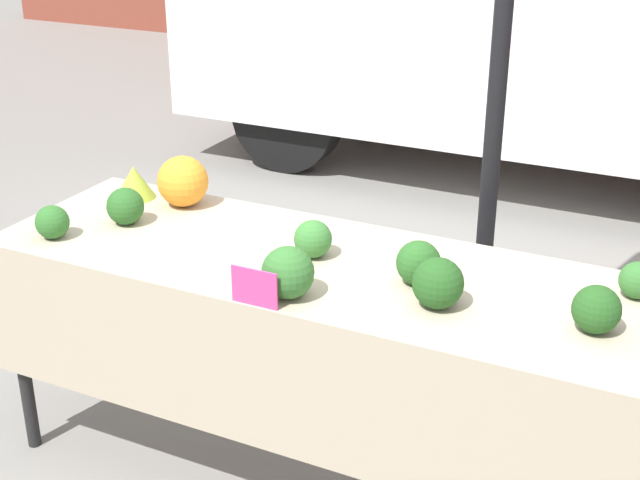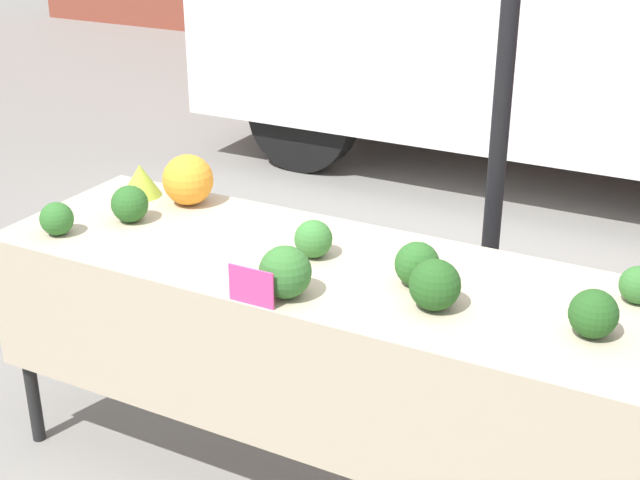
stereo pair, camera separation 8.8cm
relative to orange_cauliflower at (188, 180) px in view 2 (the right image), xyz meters
name	(u,v)px [view 2 (the right image)]	position (x,y,z in m)	size (l,w,h in m)	color
ground_plane	(320,476)	(0.70, -0.24, -0.97)	(40.00, 40.00, 0.00)	gray
tent_pole	(505,74)	(1.04, 0.56, 0.41)	(0.07, 0.07, 2.76)	black
market_table	(311,300)	(0.70, -0.30, -0.21)	(2.30, 0.75, 0.88)	tan
orange_cauliflower	(188,180)	(0.00, 0.00, 0.00)	(0.20, 0.20, 0.20)	orange
romanesco_head	(141,180)	(-0.22, -0.01, -0.03)	(0.16, 0.16, 0.13)	#93B238
broccoli_head_0	(57,219)	(-0.24, -0.47, -0.04)	(0.12, 0.12, 0.12)	#2D6628
broccoli_head_1	(593,314)	(1.60, -0.31, -0.03)	(0.14, 0.14, 0.14)	#23511E
broccoli_head_2	(313,239)	(0.66, -0.21, -0.03)	(0.13, 0.13, 0.13)	#387533
broccoli_head_3	(435,285)	(1.15, -0.37, -0.02)	(0.16, 0.16, 0.16)	#23511E
broccoli_head_4	(130,204)	(-0.08, -0.25, -0.03)	(0.14, 0.14, 0.14)	#285B23
broccoli_head_5	(285,272)	(0.72, -0.50, -0.02)	(0.16, 0.16, 0.16)	#336B2D
broccoli_head_6	(638,285)	(1.68, -0.04, -0.04)	(0.11, 0.11, 0.11)	#336B2D
broccoli_head_7	(417,264)	(1.04, -0.24, -0.03)	(0.14, 0.14, 0.14)	#285B23
price_sign	(251,287)	(0.66, -0.60, -0.04)	(0.15, 0.01, 0.12)	#E53D84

